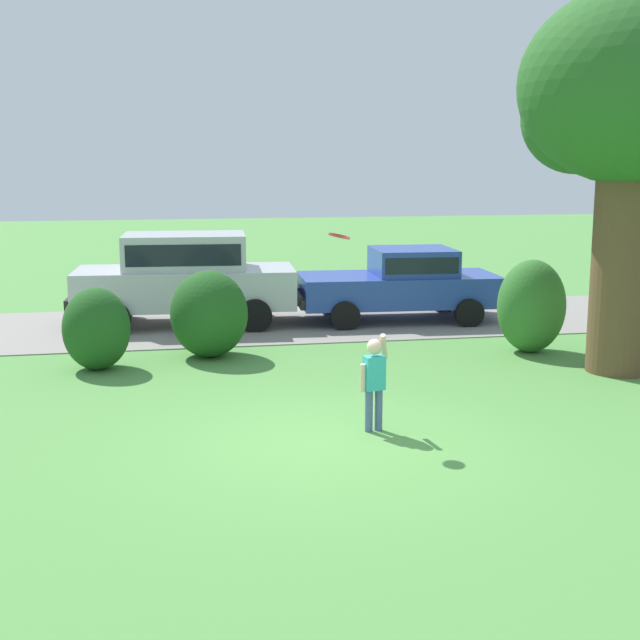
% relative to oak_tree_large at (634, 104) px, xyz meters
% --- Properties ---
extents(ground_plane, '(80.00, 80.00, 0.00)m').
position_rel_oak_tree_large_xyz_m(ground_plane, '(-5.45, -2.78, -4.30)').
color(ground_plane, '#518E42').
extents(driveway_strip, '(28.00, 4.40, 0.02)m').
position_rel_oak_tree_large_xyz_m(driveway_strip, '(-5.45, 5.07, -4.29)').
color(driveway_strip, gray).
rests_on(driveway_strip, ground).
extents(oak_tree_large, '(3.74, 3.64, 6.13)m').
position_rel_oak_tree_large_xyz_m(oak_tree_large, '(0.00, 0.00, 0.00)').
color(oak_tree_large, brown).
rests_on(oak_tree_large, ground).
extents(shrub_near_tree, '(1.11, 1.17, 1.37)m').
position_rel_oak_tree_large_xyz_m(shrub_near_tree, '(-8.50, 1.60, -3.61)').
color(shrub_near_tree, '#1E511C').
rests_on(shrub_near_tree, ground).
extents(shrub_centre_left, '(1.36, 1.43, 1.53)m').
position_rel_oak_tree_large_xyz_m(shrub_centre_left, '(-6.61, 2.20, -3.53)').
color(shrub_centre_left, '#1E511C').
rests_on(shrub_centre_left, ground).
extents(shrub_centre, '(1.23, 1.15, 1.68)m').
position_rel_oak_tree_large_xyz_m(shrub_centre, '(-0.88, 1.53, -3.46)').
color(shrub_centre, '#33702B').
rests_on(shrub_centre, ground).
extents(parked_sedan, '(4.48, 2.25, 1.56)m').
position_rel_oak_tree_large_xyz_m(parked_sedan, '(-2.32, 4.95, -3.45)').
color(parked_sedan, '#28429E').
rests_on(parked_sedan, ground).
extents(parked_suv, '(4.80, 2.30, 1.92)m').
position_rel_oak_tree_large_xyz_m(parked_suv, '(-6.92, 5.24, -3.22)').
color(parked_suv, silver).
rests_on(parked_suv, ground).
extents(child_thrower, '(0.42, 0.33, 1.29)m').
position_rel_oak_tree_large_xyz_m(child_thrower, '(-4.78, -2.46, -3.58)').
color(child_thrower, '#4C608C').
rests_on(child_thrower, ground).
extents(frisbee, '(0.29, 0.28, 0.12)m').
position_rel_oak_tree_large_xyz_m(frisbee, '(-5.18, -2.15, -1.80)').
color(frisbee, red).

